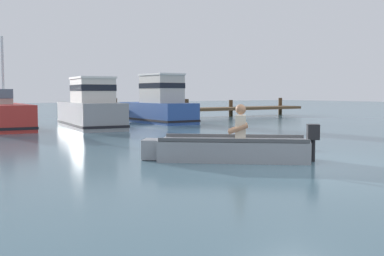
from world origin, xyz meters
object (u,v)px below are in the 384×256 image
moored_boat_blue (159,105)px  moored_boat_red (4,117)px  moored_boat_grey (91,109)px  rowboat_with_person (230,148)px

moored_boat_blue → moored_boat_red: bearing=-179.1°
moored_boat_red → moored_boat_blue: bearing=0.9°
moored_boat_grey → moored_boat_blue: size_ratio=1.03×
moored_boat_grey → moored_boat_blue: (4.05, 1.51, 0.08)m
moored_boat_grey → rowboat_with_person: bearing=-96.1°
rowboat_with_person → moored_boat_grey: moored_boat_grey is taller
rowboat_with_person → moored_boat_blue: size_ratio=0.67×
rowboat_with_person → moored_boat_grey: (1.10, 10.26, 0.52)m
moored_boat_red → moored_boat_grey: 3.36m
rowboat_with_person → moored_boat_red: 11.82m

